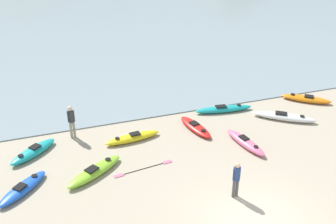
{
  "coord_description": "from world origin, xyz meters",
  "views": [
    {
      "loc": [
        -6.7,
        -9.5,
        10.24
      ],
      "look_at": [
        -0.43,
        8.54,
        0.5
      ],
      "focal_mm": 42.0,
      "sensor_mm": 36.0,
      "label": 1
    }
  ],
  "objects_px": {
    "kayak_on_sand_1": "(195,127)",
    "person_near_waterline": "(71,120)",
    "kayak_on_sand_0": "(33,151)",
    "loose_paddle": "(144,169)",
    "kayak_on_sand_2": "(132,138)",
    "kayak_on_sand_6": "(95,171)",
    "kayak_on_sand_5": "(23,188)",
    "kayak_on_sand_8": "(224,109)",
    "kayak_on_sand_7": "(245,142)",
    "person_near_foreground": "(236,178)",
    "kayak_on_sand_3": "(306,99)",
    "kayak_on_sand_4": "(284,117)"
  },
  "relations": [
    {
      "from": "kayak_on_sand_0",
      "to": "person_near_foreground",
      "type": "bearing_deg",
      "value": -37.83
    },
    {
      "from": "person_near_waterline",
      "to": "kayak_on_sand_1",
      "type": "bearing_deg",
      "value": -11.72
    },
    {
      "from": "kayak_on_sand_0",
      "to": "kayak_on_sand_6",
      "type": "distance_m",
      "value": 3.52
    },
    {
      "from": "kayak_on_sand_0",
      "to": "kayak_on_sand_4",
      "type": "distance_m",
      "value": 13.23
    },
    {
      "from": "kayak_on_sand_7",
      "to": "kayak_on_sand_0",
      "type": "bearing_deg",
      "value": 165.6
    },
    {
      "from": "loose_paddle",
      "to": "kayak_on_sand_4",
      "type": "bearing_deg",
      "value": 12.92
    },
    {
      "from": "kayak_on_sand_0",
      "to": "kayak_on_sand_1",
      "type": "height_order",
      "value": "kayak_on_sand_0"
    },
    {
      "from": "person_near_waterline",
      "to": "loose_paddle",
      "type": "distance_m",
      "value": 4.75
    },
    {
      "from": "loose_paddle",
      "to": "kayak_on_sand_5",
      "type": "bearing_deg",
      "value": 178.86
    },
    {
      "from": "kayak_on_sand_8",
      "to": "person_near_foreground",
      "type": "height_order",
      "value": "person_near_foreground"
    },
    {
      "from": "kayak_on_sand_5",
      "to": "kayak_on_sand_7",
      "type": "bearing_deg",
      "value": 1.02
    },
    {
      "from": "kayak_on_sand_2",
      "to": "kayak_on_sand_7",
      "type": "distance_m",
      "value": 5.6
    },
    {
      "from": "person_near_foreground",
      "to": "kayak_on_sand_8",
      "type": "bearing_deg",
      "value": 67.07
    },
    {
      "from": "kayak_on_sand_7",
      "to": "kayak_on_sand_3",
      "type": "bearing_deg",
      "value": 28.67
    },
    {
      "from": "kayak_on_sand_2",
      "to": "kayak_on_sand_8",
      "type": "distance_m",
      "value": 5.92
    },
    {
      "from": "kayak_on_sand_8",
      "to": "person_near_waterline",
      "type": "xyz_separation_m",
      "value": [
        -8.51,
        -0.12,
        0.84
      ]
    },
    {
      "from": "kayak_on_sand_5",
      "to": "person_near_foreground",
      "type": "distance_m",
      "value": 8.68
    },
    {
      "from": "kayak_on_sand_7",
      "to": "person_near_foreground",
      "type": "bearing_deg",
      "value": -124.98
    },
    {
      "from": "kayak_on_sand_5",
      "to": "person_near_waterline",
      "type": "height_order",
      "value": "person_near_waterline"
    },
    {
      "from": "kayak_on_sand_4",
      "to": "kayak_on_sand_6",
      "type": "distance_m",
      "value": 10.87
    },
    {
      "from": "kayak_on_sand_1",
      "to": "kayak_on_sand_3",
      "type": "distance_m",
      "value": 7.73
    },
    {
      "from": "kayak_on_sand_6",
      "to": "person_near_foreground",
      "type": "relative_size",
      "value": 1.79
    },
    {
      "from": "kayak_on_sand_3",
      "to": "kayak_on_sand_5",
      "type": "xyz_separation_m",
      "value": [
        -16.35,
        -3.45,
        -0.01
      ]
    },
    {
      "from": "kayak_on_sand_0",
      "to": "kayak_on_sand_2",
      "type": "bearing_deg",
      "value": -3.25
    },
    {
      "from": "kayak_on_sand_0",
      "to": "kayak_on_sand_7",
      "type": "distance_m",
      "value": 10.18
    },
    {
      "from": "kayak_on_sand_2",
      "to": "loose_paddle",
      "type": "xyz_separation_m",
      "value": [
        -0.14,
        -2.55,
        -0.15
      ]
    },
    {
      "from": "kayak_on_sand_8",
      "to": "loose_paddle",
      "type": "height_order",
      "value": "kayak_on_sand_8"
    },
    {
      "from": "kayak_on_sand_5",
      "to": "kayak_on_sand_7",
      "type": "distance_m",
      "value": 10.38
    },
    {
      "from": "kayak_on_sand_0",
      "to": "kayak_on_sand_8",
      "type": "bearing_deg",
      "value": 6.16
    },
    {
      "from": "kayak_on_sand_0",
      "to": "kayak_on_sand_8",
      "type": "height_order",
      "value": "kayak_on_sand_0"
    },
    {
      "from": "kayak_on_sand_0",
      "to": "loose_paddle",
      "type": "height_order",
      "value": "kayak_on_sand_0"
    },
    {
      "from": "kayak_on_sand_2",
      "to": "person_near_waterline",
      "type": "bearing_deg",
      "value": 155.03
    },
    {
      "from": "kayak_on_sand_1",
      "to": "kayak_on_sand_8",
      "type": "bearing_deg",
      "value": 30.96
    },
    {
      "from": "kayak_on_sand_1",
      "to": "loose_paddle",
      "type": "distance_m",
      "value": 4.39
    },
    {
      "from": "kayak_on_sand_1",
      "to": "kayak_on_sand_2",
      "type": "relative_size",
      "value": 0.93
    },
    {
      "from": "kayak_on_sand_5",
      "to": "person_near_waterline",
      "type": "bearing_deg",
      "value": 56.25
    },
    {
      "from": "kayak_on_sand_7",
      "to": "kayak_on_sand_6",
      "type": "bearing_deg",
      "value": 179.87
    },
    {
      "from": "kayak_on_sand_8",
      "to": "kayak_on_sand_3",
      "type": "bearing_deg",
      "value": -4.31
    },
    {
      "from": "kayak_on_sand_0",
      "to": "kayak_on_sand_3",
      "type": "bearing_deg",
      "value": 2.65
    },
    {
      "from": "kayak_on_sand_1",
      "to": "loose_paddle",
      "type": "bearing_deg",
      "value": -144.39
    },
    {
      "from": "kayak_on_sand_2",
      "to": "kayak_on_sand_6",
      "type": "distance_m",
      "value": 3.2
    },
    {
      "from": "kayak_on_sand_2",
      "to": "person_near_waterline",
      "type": "height_order",
      "value": "person_near_waterline"
    },
    {
      "from": "kayak_on_sand_2",
      "to": "kayak_on_sand_5",
      "type": "relative_size",
      "value": 1.23
    },
    {
      "from": "kayak_on_sand_5",
      "to": "person_near_foreground",
      "type": "bearing_deg",
      "value": -21.27
    },
    {
      "from": "kayak_on_sand_6",
      "to": "person_near_foreground",
      "type": "bearing_deg",
      "value": -33.33
    },
    {
      "from": "kayak_on_sand_1",
      "to": "person_near_waterline",
      "type": "relative_size",
      "value": 1.54
    },
    {
      "from": "kayak_on_sand_1",
      "to": "kayak_on_sand_3",
      "type": "bearing_deg",
      "value": 7.41
    },
    {
      "from": "kayak_on_sand_3",
      "to": "kayak_on_sand_0",
      "type": "bearing_deg",
      "value": -177.35
    },
    {
      "from": "kayak_on_sand_0",
      "to": "person_near_waterline",
      "type": "distance_m",
      "value": 2.37
    },
    {
      "from": "kayak_on_sand_8",
      "to": "person_near_waterline",
      "type": "height_order",
      "value": "person_near_waterline"
    }
  ]
}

